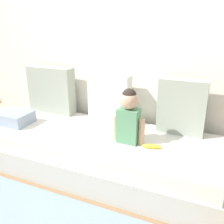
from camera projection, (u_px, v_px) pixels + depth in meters
The scene contains 9 objects.
ground_plane at pixel (96, 169), 2.59m from camera, with size 12.00×12.00×0.00m, color #93704C.
back_wall at pixel (118, 52), 2.70m from camera, with size 5.64×0.10×2.27m, color silver.
couch at pixel (96, 152), 2.52m from camera, with size 2.44×0.91×0.41m.
throw_pillow_left at pixel (52, 90), 2.94m from camera, with size 0.57×0.16×0.55m, color #99A393.
throw_pillow_center at pixel (110, 99), 2.67m from camera, with size 0.45×0.16×0.52m, color silver.
throw_pillow_right at pixel (182, 107), 2.38m from camera, with size 0.45×0.16×0.54m, color #99A393.
toddler at pixel (129, 115), 2.19m from camera, with size 0.30×0.17×0.50m.
banana at pixel (152, 146), 2.15m from camera, with size 0.17×0.04×0.04m, color yellow.
folded_blanket at pixel (13, 117), 2.68m from camera, with size 0.40×0.28×0.13m, color #8E9EB2.
Camera 1 is at (1.04, -1.98, 1.44)m, focal length 39.76 mm.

